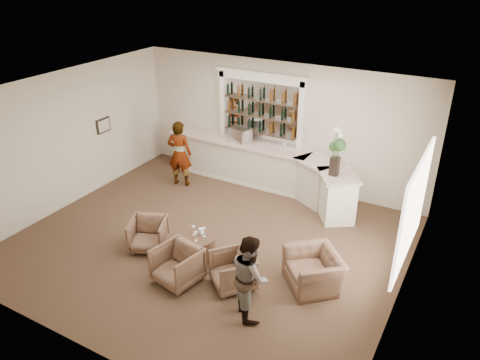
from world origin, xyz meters
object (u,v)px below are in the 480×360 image
Objects in this scene: armchair_far at (314,270)px; flower_vase at (336,149)px; sommelier at (180,154)px; armchair_left at (148,234)px; armchair_right at (233,271)px; bar_counter at (264,168)px; armchair_center at (177,265)px; cocktail_table at (198,247)px; espresso_machine at (241,135)px; guest at (250,276)px.

armchair_far is 0.92× the size of flower_vase.
sommelier reaches higher than armchair_left.
flower_vase reaches higher than armchair_right.
bar_counter is at bearing 53.62° from armchair_left.
sommelier is 4.24m from armchair_center.
armchair_center is 1.06× the size of armchair_right.
bar_counter is 8.21× the size of cocktail_table.
bar_counter is 4.41m from armchair_center.
armchair_right is at bearing -102.76° from armchair_far.
cocktail_table is 0.39× the size of sommelier.
flower_vase is (0.75, 3.32, 1.44)m from armchair_right.
armchair_right is at bearing -71.20° from bar_counter.
bar_counter is 2.53m from flower_vase.
sommelier reaches higher than espresso_machine.
cocktail_table is 3.88m from espresso_machine.
armchair_right reaches higher than armchair_far.
armchair_right is 1.65× the size of espresso_machine.
bar_counter is 3.58m from cocktail_table.
bar_counter reaches higher than armchair_left.
guest is at bearing -66.08° from bar_counter.
espresso_machine reaches higher than armchair_center.
armchair_far is (2.39, 0.32, 0.09)m from cocktail_table.
armchair_center is at bearing 109.93° from sommelier.
sommelier is at bearing -176.47° from flower_vase.
cocktail_table is 0.84m from armchair_center.
flower_vase reaches higher than bar_counter.
sommelier is 1.58× the size of flower_vase.
guest reaches higher than armchair_left.
armchair_left is 1.35m from armchair_center.
sommelier is 2.36× the size of armchair_right.
sommelier is at bearing -128.13° from espresso_machine.
guest reaches higher than cocktail_table.
espresso_machine is at bearing -158.98° from sommelier.
espresso_machine is at bearing -176.90° from armchair_far.
armchair_right is 1.52m from armchair_far.
espresso_machine is at bearing 165.84° from flower_vase.
espresso_machine is 2.94m from flower_vase.
flower_vase is at bearing 1.65° from espresso_machine.
sommelier is 2.22× the size of armchair_center.
flower_vase is (0.12, 3.81, 1.00)m from guest.
sommelier is at bearing -158.92° from armchair_far.
sommelier reaches higher than armchair_right.
flower_vase is at bearing -17.82° from bar_counter.
cocktail_table is at bearing -85.34° from bar_counter.
cocktail_table is 2.01m from guest.
armchair_far is (0.69, 1.25, -0.44)m from guest.
armchair_far is at bearing -77.57° from flower_vase.
armchair_right is (3.40, -3.06, -0.55)m from sommelier.
armchair_left is (-1.12, -0.23, 0.09)m from cocktail_table.
armchair_left is 0.72× the size of armchair_far.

